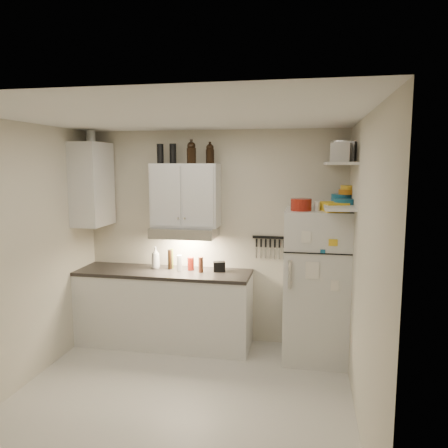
# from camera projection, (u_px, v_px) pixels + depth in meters

# --- Properties ---
(floor) EXTENTS (3.20, 3.00, 0.02)m
(floor) POSITION_uv_depth(u_px,v_px,m) (180.00, 400.00, 4.11)
(floor) COLOR beige
(floor) RESTS_ON ground
(ceiling) EXTENTS (3.20, 3.00, 0.02)m
(ceiling) POSITION_uv_depth(u_px,v_px,m) (176.00, 115.00, 3.75)
(ceiling) COLOR white
(ceiling) RESTS_ON ground
(back_wall) EXTENTS (3.20, 0.02, 2.60)m
(back_wall) POSITION_uv_depth(u_px,v_px,m) (214.00, 237.00, 5.40)
(back_wall) COLOR beige
(back_wall) RESTS_ON ground
(left_wall) EXTENTS (0.02, 3.00, 2.60)m
(left_wall) POSITION_uv_depth(u_px,v_px,m) (18.00, 257.00, 4.23)
(left_wall) COLOR beige
(left_wall) RESTS_ON ground
(right_wall) EXTENTS (0.02, 3.00, 2.60)m
(right_wall) POSITION_uv_depth(u_px,v_px,m) (364.00, 273.00, 3.62)
(right_wall) COLOR beige
(right_wall) RESTS_ON ground
(base_cabinet) EXTENTS (2.10, 0.60, 0.88)m
(base_cabinet) POSITION_uv_depth(u_px,v_px,m) (164.00, 309.00, 5.32)
(base_cabinet) COLOR silver
(base_cabinet) RESTS_ON floor
(countertop) EXTENTS (2.10, 0.62, 0.04)m
(countertop) POSITION_uv_depth(u_px,v_px,m) (164.00, 272.00, 5.25)
(countertop) COLOR black
(countertop) RESTS_ON base_cabinet
(upper_cabinet) EXTENTS (0.80, 0.33, 0.75)m
(upper_cabinet) POSITION_uv_depth(u_px,v_px,m) (186.00, 195.00, 5.21)
(upper_cabinet) COLOR silver
(upper_cabinet) RESTS_ON back_wall
(side_cabinet) EXTENTS (0.33, 0.55, 1.00)m
(side_cabinet) POSITION_uv_depth(u_px,v_px,m) (92.00, 184.00, 5.28)
(side_cabinet) COLOR silver
(side_cabinet) RESTS_ON left_wall
(range_hood) EXTENTS (0.76, 0.46, 0.12)m
(range_hood) POSITION_uv_depth(u_px,v_px,m) (185.00, 232.00, 5.21)
(range_hood) COLOR silver
(range_hood) RESTS_ON back_wall
(fridge) EXTENTS (0.70, 0.68, 1.70)m
(fridge) POSITION_uv_depth(u_px,v_px,m) (316.00, 285.00, 4.88)
(fridge) COLOR silver
(fridge) RESTS_ON floor
(shelf_hi) EXTENTS (0.30, 0.95, 0.03)m
(shelf_hi) POSITION_uv_depth(u_px,v_px,m) (340.00, 163.00, 4.53)
(shelf_hi) COLOR silver
(shelf_hi) RESTS_ON right_wall
(shelf_lo) EXTENTS (0.30, 0.95, 0.03)m
(shelf_lo) POSITION_uv_depth(u_px,v_px,m) (338.00, 206.00, 4.59)
(shelf_lo) COLOR silver
(shelf_lo) RESTS_ON right_wall
(knife_strip) EXTENTS (0.42, 0.02, 0.03)m
(knife_strip) POSITION_uv_depth(u_px,v_px,m) (270.00, 237.00, 5.24)
(knife_strip) COLOR black
(knife_strip) RESTS_ON back_wall
(dutch_oven) EXTENTS (0.26, 0.26, 0.13)m
(dutch_oven) POSITION_uv_depth(u_px,v_px,m) (301.00, 205.00, 4.66)
(dutch_oven) COLOR maroon
(dutch_oven) RESTS_ON fridge
(book_stack) EXTENTS (0.30, 0.34, 0.10)m
(book_stack) POSITION_uv_depth(u_px,v_px,m) (335.00, 207.00, 4.58)
(book_stack) COLOR gold
(book_stack) RESTS_ON fridge
(spice_jar) EXTENTS (0.07, 0.07, 0.10)m
(spice_jar) POSITION_uv_depth(u_px,v_px,m) (317.00, 206.00, 4.65)
(spice_jar) COLOR silver
(spice_jar) RESTS_ON fridge
(stock_pot) EXTENTS (0.35, 0.35, 0.23)m
(stock_pot) POSITION_uv_depth(u_px,v_px,m) (345.00, 151.00, 4.73)
(stock_pot) COLOR silver
(stock_pot) RESTS_ON shelf_hi
(tin_a) EXTENTS (0.25, 0.23, 0.20)m
(tin_a) POSITION_uv_depth(u_px,v_px,m) (346.00, 152.00, 4.42)
(tin_a) COLOR #AAAAAD
(tin_a) RESTS_ON shelf_hi
(tin_b) EXTENTS (0.21, 0.21, 0.18)m
(tin_b) POSITION_uv_depth(u_px,v_px,m) (341.00, 152.00, 4.20)
(tin_b) COLOR #AAAAAD
(tin_b) RESTS_ON shelf_hi
(bowl_teal) EXTENTS (0.23, 0.23, 0.09)m
(bowl_teal) POSITION_uv_depth(u_px,v_px,m) (342.00, 198.00, 4.81)
(bowl_teal) COLOR #175C80
(bowl_teal) RESTS_ON shelf_lo
(bowl_orange) EXTENTS (0.18, 0.18, 0.05)m
(bowl_orange) POSITION_uv_depth(u_px,v_px,m) (347.00, 192.00, 4.75)
(bowl_orange) COLOR #B96511
(bowl_orange) RESTS_ON bowl_teal
(bowl_yellow) EXTENTS (0.14, 0.14, 0.05)m
(bowl_yellow) POSITION_uv_depth(u_px,v_px,m) (347.00, 187.00, 4.75)
(bowl_yellow) COLOR gold
(bowl_yellow) RESTS_ON bowl_orange
(plates) EXTENTS (0.23, 0.23, 0.06)m
(plates) POSITION_uv_depth(u_px,v_px,m) (345.00, 202.00, 4.58)
(plates) COLOR #175C80
(plates) RESTS_ON shelf_lo
(growler_a) EXTENTS (0.12, 0.12, 0.26)m
(growler_a) POSITION_uv_depth(u_px,v_px,m) (191.00, 152.00, 5.05)
(growler_a) COLOR black
(growler_a) RESTS_ON upper_cabinet
(growler_b) EXTENTS (0.13, 0.13, 0.23)m
(growler_b) POSITION_uv_depth(u_px,v_px,m) (210.00, 153.00, 5.08)
(growler_b) COLOR black
(growler_b) RESTS_ON upper_cabinet
(thermos_a) EXTENTS (0.10, 0.10, 0.23)m
(thermos_a) POSITION_uv_depth(u_px,v_px,m) (173.00, 154.00, 5.16)
(thermos_a) COLOR black
(thermos_a) RESTS_ON upper_cabinet
(thermos_b) EXTENTS (0.08, 0.08, 0.23)m
(thermos_b) POSITION_uv_depth(u_px,v_px,m) (160.00, 154.00, 5.13)
(thermos_b) COLOR black
(thermos_b) RESTS_ON upper_cabinet
(side_jar) EXTENTS (0.12, 0.12, 0.14)m
(side_jar) POSITION_uv_depth(u_px,v_px,m) (91.00, 137.00, 5.24)
(side_jar) COLOR silver
(side_jar) RESTS_ON side_cabinet
(soap_bottle) EXTENTS (0.15, 0.15, 0.30)m
(soap_bottle) POSITION_uv_depth(u_px,v_px,m) (156.00, 256.00, 5.35)
(soap_bottle) COLOR silver
(soap_bottle) RESTS_ON countertop
(pepper_mill) EXTENTS (0.06, 0.06, 0.18)m
(pepper_mill) POSITION_uv_depth(u_px,v_px,m) (201.00, 265.00, 5.16)
(pepper_mill) COLOR brown
(pepper_mill) RESTS_ON countertop
(oil_bottle) EXTENTS (0.06, 0.06, 0.24)m
(oil_bottle) POSITION_uv_depth(u_px,v_px,m) (172.00, 259.00, 5.36)
(oil_bottle) COLOR #566619
(oil_bottle) RESTS_ON countertop
(vinegar_bottle) EXTENTS (0.06, 0.06, 0.24)m
(vinegar_bottle) POSITION_uv_depth(u_px,v_px,m) (170.00, 259.00, 5.31)
(vinegar_bottle) COLOR black
(vinegar_bottle) RESTS_ON countertop
(clear_bottle) EXTENTS (0.08, 0.08, 0.19)m
(clear_bottle) POSITION_uv_depth(u_px,v_px,m) (179.00, 263.00, 5.25)
(clear_bottle) COLOR silver
(clear_bottle) RESTS_ON countertop
(red_jar) EXTENTS (0.10, 0.10, 0.16)m
(red_jar) POSITION_uv_depth(u_px,v_px,m) (191.00, 264.00, 5.27)
(red_jar) COLOR maroon
(red_jar) RESTS_ON countertop
(caddy) EXTENTS (0.16, 0.13, 0.12)m
(caddy) POSITION_uv_depth(u_px,v_px,m) (219.00, 267.00, 5.21)
(caddy) COLOR black
(caddy) RESTS_ON countertop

